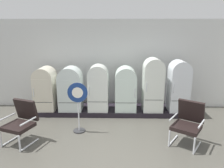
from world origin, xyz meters
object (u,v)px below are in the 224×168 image
object	(u,v)px
refrigerator_0	(45,87)
refrigerator_5	(179,84)
refrigerator_4	(153,83)
armchair_right	(188,122)
refrigerator_2	(98,87)
refrigerator_3	(126,88)
armchair_left	(21,120)
sign_stand	(78,107)
refrigerator_1	(71,88)

from	to	relation	value
refrigerator_0	refrigerator_5	bearing A→B (deg)	-0.22
refrigerator_4	armchair_right	distance (m)	1.91
refrigerator_2	armchair_right	xyz separation A→B (m)	(2.24, -1.75, -0.35)
refrigerator_0	refrigerator_5	size ratio (longest dim) A/B	0.86
refrigerator_3	refrigerator_0	bearing A→B (deg)	179.97
refrigerator_3	refrigerator_5	distance (m)	1.64
refrigerator_2	refrigerator_5	bearing A→B (deg)	0.43
refrigerator_4	armchair_left	distance (m)	3.84
refrigerator_2	armchair_left	size ratio (longest dim) A/B	1.40
refrigerator_5	armchair_left	xyz separation A→B (m)	(-4.18, -1.78, -0.43)
refrigerator_4	armchair_right	size ratio (longest dim) A/B	1.61
refrigerator_3	sign_stand	world-z (taller)	refrigerator_3
refrigerator_5	sign_stand	distance (m)	3.18
refrigerator_2	armchair_right	distance (m)	2.87
refrigerator_3	refrigerator_4	size ratio (longest dim) A/B	0.83
refrigerator_3	armchair_left	size ratio (longest dim) A/B	1.34
refrigerator_4	refrigerator_5	bearing A→B (deg)	0.40
armchair_right	sign_stand	world-z (taller)	sign_stand
refrigerator_0	refrigerator_4	size ratio (longest dim) A/B	0.82
refrigerator_0	refrigerator_5	xyz separation A→B (m)	(4.15, -0.02, 0.12)
refrigerator_4	sign_stand	bearing A→B (deg)	-149.70
refrigerator_0	refrigerator_5	world-z (taller)	refrigerator_5
refrigerator_2	sign_stand	bearing A→B (deg)	-108.98
sign_stand	refrigerator_4	bearing A→B (deg)	30.30
refrigerator_4	sign_stand	xyz separation A→B (m)	(-2.11, -1.23, -0.34)
refrigerator_2	refrigerator_5	distance (m)	2.49
refrigerator_1	refrigerator_5	size ratio (longest dim) A/B	0.87
refrigerator_2	refrigerator_5	size ratio (longest dim) A/B	0.91
refrigerator_0	armchair_left	xyz separation A→B (m)	(-0.02, -1.79, -0.31)
refrigerator_2	sign_stand	size ratio (longest dim) A/B	1.07
refrigerator_1	armchair_left	xyz separation A→B (m)	(-0.82, -1.76, -0.31)
refrigerator_1	refrigerator_2	xyz separation A→B (m)	(0.87, -0.00, 0.04)
refrigerator_1	refrigerator_5	bearing A→B (deg)	0.25
refrigerator_4	armchair_left	bearing A→B (deg)	-152.37
refrigerator_3	refrigerator_2	bearing A→B (deg)	-177.77
refrigerator_4	refrigerator_5	xyz separation A→B (m)	(0.80, 0.01, -0.04)
refrigerator_1	refrigerator_3	xyz separation A→B (m)	(1.72, 0.03, 0.01)
armchair_left	armchair_right	world-z (taller)	same
refrigerator_3	armchair_right	size ratio (longest dim) A/B	1.34
refrigerator_1	refrigerator_5	distance (m)	3.36
refrigerator_5	armchair_right	xyz separation A→B (m)	(-0.24, -1.77, -0.43)
refrigerator_1	armchair_right	world-z (taller)	refrigerator_1
refrigerator_0	armchair_right	size ratio (longest dim) A/B	1.33
refrigerator_0	refrigerator_4	bearing A→B (deg)	-0.37
refrigerator_5	armchair_left	size ratio (longest dim) A/B	1.54
refrigerator_0	refrigerator_4	distance (m)	3.36
refrigerator_2	refrigerator_1	bearing A→B (deg)	179.75
refrigerator_5	sign_stand	world-z (taller)	refrigerator_5
armchair_right	sign_stand	size ratio (longest dim) A/B	0.76
refrigerator_5	sign_stand	xyz separation A→B (m)	(-2.91, -1.24, -0.30)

